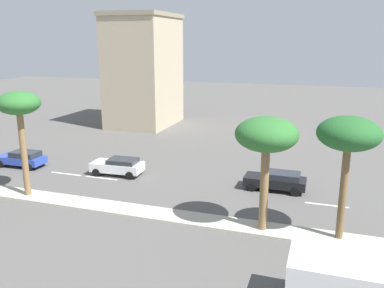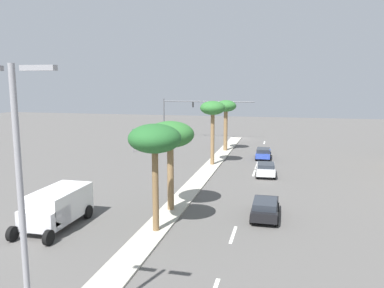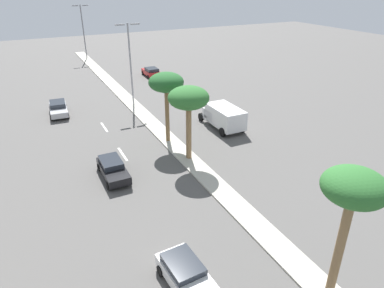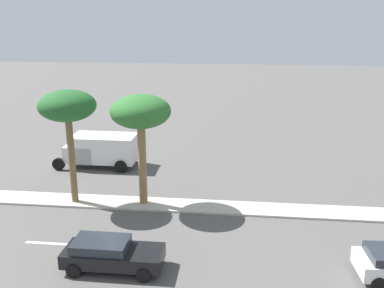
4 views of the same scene
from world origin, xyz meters
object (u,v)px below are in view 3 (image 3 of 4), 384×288
Objects in this scene: street_lamp_outboard at (130,58)px; sedan_silver_inboard at (58,108)px; palm_tree_near at (189,99)px; sedan_black_rear at (113,169)px; palm_tree_left at (353,192)px; street_lamp_center at (83,28)px; sedan_red_leading at (151,72)px; box_truck at (223,116)px; palm_tree_mid at (166,84)px; sedan_white_outboard at (187,276)px.

sedan_silver_inboard is at bearing 176.34° from street_lamp_outboard.
palm_tree_near is 16.04m from street_lamp_outboard.
sedan_black_rear is at bearing -83.01° from sedan_silver_inboard.
palm_tree_left is at bearing -67.61° from sedan_black_rear.
street_lamp_center is at bearing 73.07° from sedan_silver_inboard.
palm_tree_near is at bearing -103.75° from sedan_red_leading.
sedan_silver_inboard reaches higher than sedan_black_rear.
palm_tree_left reaches higher than box_truck.
street_lamp_center reaches higher than street_lamp_outboard.
sedan_silver_inboard is at bearing -106.93° from street_lamp_center.
street_lamp_center reaches higher than palm_tree_left.
palm_tree_near reaches higher than box_truck.
palm_tree_mid is 8.02m from box_truck.
box_truck is (6.43, 21.08, -4.97)m from palm_tree_left.
sedan_silver_inboard is at bearing 124.54° from palm_tree_mid.
palm_tree_mid is at bearing 93.59° from palm_tree_near.
sedan_red_leading is at bearing 81.10° from palm_tree_left.
street_lamp_outboard is 30.12m from street_lamp_center.
palm_tree_left is 1.11× the size of palm_tree_near.
sedan_white_outboard is (0.55, -12.55, 0.00)m from sedan_black_rear.
box_truck reaches higher than sedan_black_rear.
sedan_white_outboard is 42.71m from sedan_red_leading.
sedan_black_rear is at bearing -159.97° from box_truck.
sedan_white_outboard is (-6.29, -28.64, -5.06)m from street_lamp_outboard.
palm_tree_left reaches higher than sedan_silver_inboard.
palm_tree_mid is at bearing -55.46° from sedan_silver_inboard.
street_lamp_outboard is 2.40× the size of sedan_red_leading.
street_lamp_center is 59.33m from sedan_white_outboard.
sedan_white_outboard is at bearing -109.69° from palm_tree_mid.
sedan_white_outboard is 29.32m from sedan_silver_inboard.
palm_tree_near is 0.66× the size of street_lamp_center.
palm_tree_mid is 1.14× the size of box_truck.
box_truck is at bearing 20.03° from sedan_black_rear.
palm_tree_left is 1.07× the size of palm_tree_mid.
palm_tree_near is 8.31m from sedan_black_rear.
sedan_silver_inboard is 0.77× the size of box_truck.
sedan_silver_inboard is (-8.58, 12.47, -5.05)m from palm_tree_mid.
sedan_silver_inboard reaches higher than sedan_red_leading.
street_lamp_center is at bearing 89.44° from palm_tree_mid.
sedan_silver_inboard is (-2.59, 29.20, 0.02)m from sedan_white_outboard.
palm_tree_mid is 1.48× the size of sedan_silver_inboard.
street_lamp_center is at bearing 89.78° from street_lamp_outboard.
palm_tree_left is at bearing -89.53° from palm_tree_mid.
palm_tree_near is 1.10× the size of box_truck.
street_lamp_outboard is 0.99× the size of street_lamp_center.
street_lamp_center reaches higher than sedan_black_rear.
palm_tree_near is (0.09, 16.34, -0.76)m from palm_tree_left.
palm_tree_near is at bearing 0.45° from sedan_black_rear.
box_truck is at bearing 54.02° from sedan_white_outboard.
palm_tree_left is at bearing -75.12° from sedan_silver_inboard.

